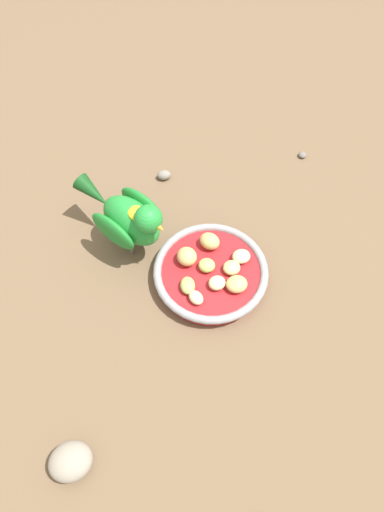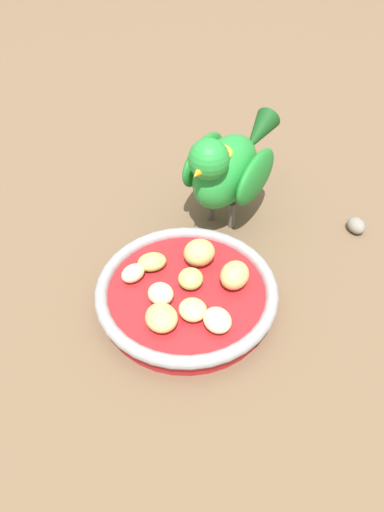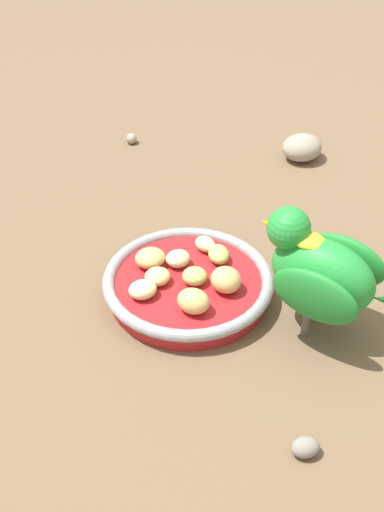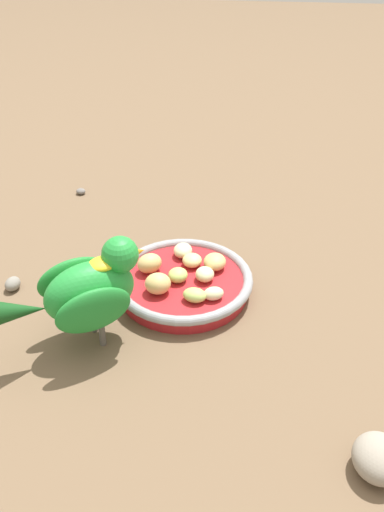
{
  "view_description": "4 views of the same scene",
  "coord_description": "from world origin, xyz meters",
  "px_view_note": "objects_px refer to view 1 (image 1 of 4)",
  "views": [
    {
      "loc": [
        0.16,
        0.39,
        0.73
      ],
      "look_at": [
        0.04,
        -0.01,
        0.06
      ],
      "focal_mm": 32.64,
      "sensor_mm": 36.0,
      "label": 1
    },
    {
      "loc": [
        -0.33,
        0.16,
        0.45
      ],
      "look_at": [
        0.02,
        -0.01,
        0.06
      ],
      "focal_mm": 35.47,
      "sensor_mm": 36.0,
      "label": 2
    },
    {
      "loc": [
        -0.23,
        -0.59,
        0.56
      ],
      "look_at": [
        0.01,
        0.01,
        0.06
      ],
      "focal_mm": 49.09,
      "sensor_mm": 36.0,
      "label": 3
    },
    {
      "loc": [
        0.71,
        0.09,
        0.55
      ],
      "look_at": [
        -0.01,
        0.02,
        0.06
      ],
      "focal_mm": 42.27,
      "sensor_mm": 36.0,
      "label": 4
    }
  ],
  "objects_px": {
    "apple_piece_2": "(207,266)",
    "apple_piece_7": "(241,256)",
    "feeding_bowl": "(211,273)",
    "apple_piece_6": "(187,256)",
    "apple_piece_0": "(232,268)",
    "parrot": "(129,218)",
    "apple_piece_3": "(237,284)",
    "apple_piece_5": "(188,285)",
    "apple_piece_8": "(210,241)",
    "pebble_0": "(302,155)",
    "pebble_2": "(164,175)",
    "apple_piece_1": "(217,283)",
    "rock_large": "(71,461)",
    "apple_piece_4": "(196,298)"
  },
  "relations": [
    {
      "from": "apple_piece_0",
      "to": "rock_large",
      "type": "xyz_separation_m",
      "value": [
        0.32,
        0.23,
        -0.01
      ]
    },
    {
      "from": "apple_piece_8",
      "to": "pebble_0",
      "type": "distance_m",
      "value": 0.32
    },
    {
      "from": "apple_piece_2",
      "to": "apple_piece_7",
      "type": "xyz_separation_m",
      "value": [
        -0.06,
        -0.0,
        -0.0
      ]
    },
    {
      "from": "rock_large",
      "to": "apple_piece_0",
      "type": "bearing_deg",
      "value": -144.51
    },
    {
      "from": "apple_piece_1",
      "to": "apple_piece_6",
      "type": "relative_size",
      "value": 0.8
    },
    {
      "from": "apple_piece_4",
      "to": "parrot",
      "type": "relative_size",
      "value": 0.15
    },
    {
      "from": "apple_piece_6",
      "to": "apple_piece_7",
      "type": "xyz_separation_m",
      "value": [
        -0.09,
        0.02,
        -0.0
      ]
    },
    {
      "from": "apple_piece_2",
      "to": "pebble_0",
      "type": "bearing_deg",
      "value": -142.29
    },
    {
      "from": "apple_piece_5",
      "to": "parrot",
      "type": "height_order",
      "value": "parrot"
    },
    {
      "from": "apple_piece_3",
      "to": "apple_piece_4",
      "type": "bearing_deg",
      "value": 2.69
    },
    {
      "from": "apple_piece_2",
      "to": "apple_piece_4",
      "type": "bearing_deg",
      "value": 55.66
    },
    {
      "from": "apple_piece_8",
      "to": "rock_large",
      "type": "distance_m",
      "value": 0.42
    },
    {
      "from": "apple_piece_2",
      "to": "apple_piece_3",
      "type": "bearing_deg",
      "value": 126.96
    },
    {
      "from": "rock_large",
      "to": "pebble_2",
      "type": "xyz_separation_m",
      "value": [
        -0.27,
        -0.49,
        -0.01
      ]
    },
    {
      "from": "pebble_2",
      "to": "apple_piece_3",
      "type": "bearing_deg",
      "value": 99.66
    },
    {
      "from": "apple_piece_2",
      "to": "apple_piece_7",
      "type": "bearing_deg",
      "value": -177.68
    },
    {
      "from": "apple_piece_7",
      "to": "apple_piece_8",
      "type": "distance_m",
      "value": 0.06
    },
    {
      "from": "apple_piece_8",
      "to": "pebble_2",
      "type": "bearing_deg",
      "value": -80.78
    },
    {
      "from": "feeding_bowl",
      "to": "apple_piece_6",
      "type": "relative_size",
      "value": 5.49
    },
    {
      "from": "apple_piece_3",
      "to": "apple_piece_5",
      "type": "xyz_separation_m",
      "value": [
        0.08,
        -0.02,
        -0.0
      ]
    },
    {
      "from": "apple_piece_1",
      "to": "apple_piece_3",
      "type": "xyz_separation_m",
      "value": [
        -0.03,
        0.01,
        0.0
      ]
    },
    {
      "from": "apple_piece_5",
      "to": "rock_large",
      "type": "bearing_deg",
      "value": 42.43
    },
    {
      "from": "pebble_0",
      "to": "parrot",
      "type": "bearing_deg",
      "value": 16.52
    },
    {
      "from": "apple_piece_0",
      "to": "parrot",
      "type": "xyz_separation_m",
      "value": [
        0.15,
        -0.12,
        0.05
      ]
    },
    {
      "from": "pebble_2",
      "to": "apple_piece_0",
      "type": "bearing_deg",
      "value": 101.51
    },
    {
      "from": "apple_piece_4",
      "to": "parrot",
      "type": "xyz_separation_m",
      "value": [
        0.07,
        -0.16,
        0.05
      ]
    },
    {
      "from": "apple_piece_4",
      "to": "pebble_2",
      "type": "relative_size",
      "value": 1.04
    },
    {
      "from": "apple_piece_5",
      "to": "apple_piece_1",
      "type": "bearing_deg",
      "value": 168.48
    },
    {
      "from": "apple_piece_6",
      "to": "apple_piece_3",
      "type": "bearing_deg",
      "value": 131.26
    },
    {
      "from": "apple_piece_4",
      "to": "apple_piece_2",
      "type": "bearing_deg",
      "value": -124.34
    },
    {
      "from": "apple_piece_1",
      "to": "parrot",
      "type": "height_order",
      "value": "parrot"
    },
    {
      "from": "feeding_bowl",
      "to": "apple_piece_3",
      "type": "bearing_deg",
      "value": 126.44
    },
    {
      "from": "rock_large",
      "to": "pebble_0",
      "type": "distance_m",
      "value": 0.73
    },
    {
      "from": "apple_piece_4",
      "to": "parrot",
      "type": "bearing_deg",
      "value": -64.85
    },
    {
      "from": "apple_piece_6",
      "to": "pebble_2",
      "type": "height_order",
      "value": "apple_piece_6"
    },
    {
      "from": "feeding_bowl",
      "to": "apple_piece_8",
      "type": "relative_size",
      "value": 5.4
    },
    {
      "from": "apple_piece_4",
      "to": "apple_piece_1",
      "type": "bearing_deg",
      "value": -159.58
    },
    {
      "from": "feeding_bowl",
      "to": "apple_piece_8",
      "type": "bearing_deg",
      "value": -105.29
    },
    {
      "from": "feeding_bowl",
      "to": "apple_piece_0",
      "type": "xyz_separation_m",
      "value": [
        -0.04,
        0.01,
        0.02
      ]
    },
    {
      "from": "pebble_0",
      "to": "feeding_bowl",
      "type": "bearing_deg",
      "value": 39.02
    },
    {
      "from": "apple_piece_1",
      "to": "apple_piece_2",
      "type": "bearing_deg",
      "value": -80.76
    },
    {
      "from": "parrot",
      "to": "pebble_2",
      "type": "height_order",
      "value": "parrot"
    },
    {
      "from": "apple_piece_6",
      "to": "rock_large",
      "type": "xyz_separation_m",
      "value": [
        0.25,
        0.27,
        -0.02
      ]
    },
    {
      "from": "apple_piece_1",
      "to": "parrot",
      "type": "relative_size",
      "value": 0.16
    },
    {
      "from": "apple_piece_5",
      "to": "apple_piece_8",
      "type": "bearing_deg",
      "value": -130.69
    },
    {
      "from": "apple_piece_2",
      "to": "apple_piece_3",
      "type": "distance_m",
      "value": 0.06
    },
    {
      "from": "apple_piece_7",
      "to": "apple_piece_8",
      "type": "relative_size",
      "value": 0.87
    },
    {
      "from": "feeding_bowl",
      "to": "pebble_2",
      "type": "distance_m",
      "value": 0.25
    },
    {
      "from": "apple_piece_3",
      "to": "feeding_bowl",
      "type": "bearing_deg",
      "value": -53.56
    },
    {
      "from": "feeding_bowl",
      "to": "apple_piece_4",
      "type": "xyz_separation_m",
      "value": [
        0.04,
        0.05,
        0.02
      ]
    }
  ]
}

